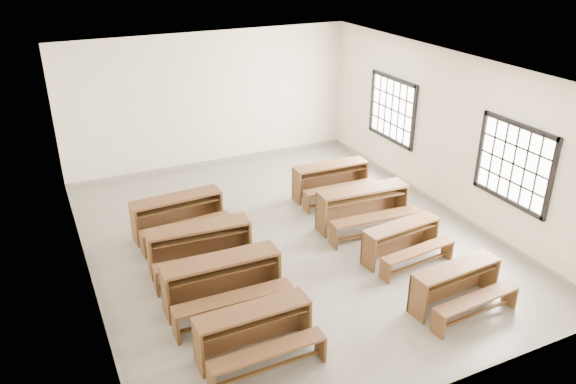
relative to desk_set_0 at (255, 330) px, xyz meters
name	(u,v)px	position (x,y,z in m)	size (l,w,h in m)	color
room	(293,130)	(1.82, 2.60, 1.73)	(8.50, 8.50, 3.20)	gray
desk_set_0	(255,330)	(0.00, 0.00, 0.00)	(1.59, 0.83, 0.71)	brown
desk_set_1	(223,279)	(-0.01, 1.23, 0.05)	(1.80, 0.96, 0.80)	brown
desk_set_2	(200,244)	(0.00, 2.41, 0.04)	(1.78, 1.01, 0.78)	brown
desk_set_3	(178,213)	(-0.01, 3.72, 0.03)	(1.73, 0.97, 0.76)	brown
desk_set_4	(457,284)	(3.19, -0.29, -0.02)	(1.53, 0.86, 0.67)	brown
desk_set_5	(402,239)	(3.26, 1.19, -0.03)	(1.53, 0.90, 0.66)	brown
desk_set_6	(364,205)	(3.28, 2.47, 0.05)	(1.84, 1.05, 0.80)	brown
desk_set_7	(331,178)	(3.40, 3.93, 0.01)	(1.66, 0.91, 0.74)	brown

